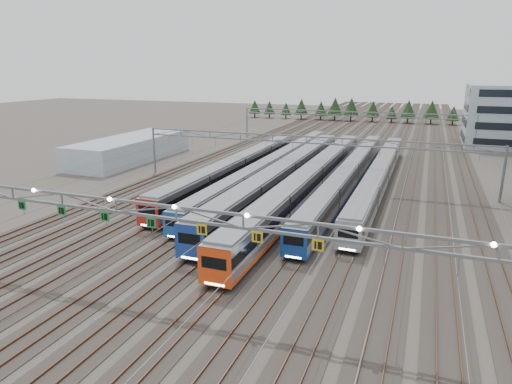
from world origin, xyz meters
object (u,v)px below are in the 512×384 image
(train_a, at_px, (237,168))
(west_shed, at_px, (131,149))
(train_c, at_px, (286,174))
(gantry_near, at_px, (175,216))
(train_d, at_px, (312,179))
(gantry_mid, at_px, (306,146))
(train_b, at_px, (274,165))
(train_f, at_px, (380,175))
(train_e, at_px, (350,174))
(gantry_far, at_px, (352,118))

(train_a, relative_size, west_shed, 1.75)
(train_c, distance_m, gantry_near, 37.15)
(train_d, height_order, gantry_mid, gantry_mid)
(gantry_near, xyz_separation_m, west_shed, (-38.49, 47.75, -4.79))
(train_d, bearing_deg, train_b, 134.97)
(train_c, height_order, train_d, train_c)
(train_f, bearing_deg, gantry_near, -104.74)
(gantry_mid, bearing_deg, gantry_near, -90.07)
(train_b, relative_size, gantry_near, 1.21)
(train_f, bearing_deg, train_b, 174.81)
(train_c, xyz_separation_m, train_f, (13.50, 6.16, -0.27))
(train_c, xyz_separation_m, train_e, (9.00, 5.22, -0.30))
(gantry_near, xyz_separation_m, gantry_mid, (0.05, 40.12, -0.70))
(train_a, xyz_separation_m, train_f, (22.50, 4.23, -0.16))
(train_f, relative_size, gantry_near, 1.05)
(gantry_far, bearing_deg, west_shed, -135.88)
(train_a, bearing_deg, west_shed, 161.67)
(train_a, xyz_separation_m, train_d, (13.50, -3.14, 0.07))
(train_d, height_order, train_e, train_d)
(train_c, height_order, gantry_mid, gantry_mid)
(gantry_mid, xyz_separation_m, gantry_far, (0.00, 45.00, 0.00))
(train_b, xyz_separation_m, west_shed, (-31.79, 3.18, 0.38))
(train_a, xyz_separation_m, gantry_far, (11.25, 46.41, 4.21))
(train_a, xyz_separation_m, train_b, (4.50, 5.86, -0.26))
(train_d, height_order, gantry_far, gantry_far)
(gantry_near, bearing_deg, west_shed, 128.87)
(train_b, relative_size, gantry_far, 1.21)
(gantry_mid, bearing_deg, train_e, 15.52)
(train_b, bearing_deg, train_d, -45.03)
(gantry_far, xyz_separation_m, west_shed, (-38.54, -37.37, -4.09))
(gantry_mid, relative_size, west_shed, 1.88)
(gantry_near, bearing_deg, train_c, 93.43)
(train_c, relative_size, gantry_near, 1.10)
(gantry_near, distance_m, gantry_far, 85.12)
(gantry_mid, height_order, gantry_far, same)
(train_f, distance_m, gantry_near, 44.68)
(train_a, bearing_deg, gantry_mid, 7.17)
(gantry_far, bearing_deg, train_c, -92.66)
(gantry_mid, relative_size, gantry_far, 1.00)
(gantry_mid, bearing_deg, train_f, 14.04)
(train_b, bearing_deg, gantry_far, 80.55)
(train_b, bearing_deg, train_a, -127.51)
(train_f, distance_m, gantry_mid, 12.39)
(train_d, bearing_deg, gantry_near, -93.70)
(train_e, relative_size, train_f, 1.09)
(train_e, relative_size, gantry_far, 1.15)
(gantry_far, bearing_deg, train_d, -87.40)
(train_a, distance_m, train_f, 22.89)
(train_f, xyz_separation_m, west_shed, (-49.79, 4.81, 0.27))
(train_f, bearing_deg, gantry_far, 104.93)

